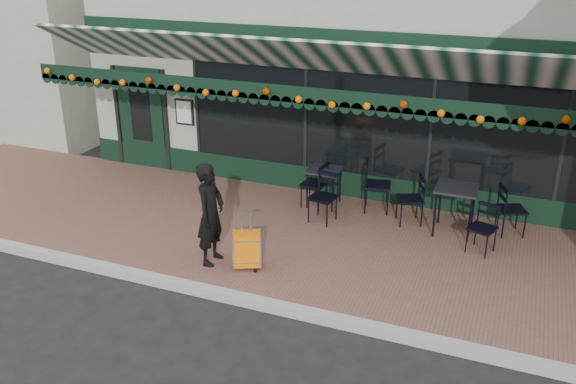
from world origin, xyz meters
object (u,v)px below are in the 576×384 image
at_px(suitcase, 247,250).
at_px(chair_b_left, 314,184).
at_px(woman, 211,214).
at_px(chair_b_right, 378,186).
at_px(chair_a_front, 482,229).
at_px(cafe_table_b, 324,173).
at_px(cafe_table_a, 456,192).
at_px(chair_a_left, 410,200).
at_px(chair_a_right, 512,210).
at_px(chair_b_front, 323,198).

xyz_separation_m(suitcase, chair_b_left, (0.16, 2.61, 0.13)).
relative_size(woman, chair_b_right, 1.65).
distance_m(suitcase, chair_b_right, 3.16).
bearing_deg(chair_a_front, chair_b_left, -174.49).
bearing_deg(cafe_table_b, suitcase, -96.59).
bearing_deg(suitcase, woman, 155.84).
distance_m(cafe_table_a, chair_a_left, 0.85).
height_order(chair_a_right, chair_b_front, chair_b_front).
bearing_deg(chair_b_left, woman, -9.85).
distance_m(woman, chair_b_front, 2.36).
bearing_deg(chair_a_left, chair_a_right, 73.32).
distance_m(suitcase, chair_a_front, 3.78).
height_order(cafe_table_b, chair_b_front, chair_b_front).
bearing_deg(suitcase, cafe_table_b, 58.47).
bearing_deg(chair_b_left, cafe_table_b, 132.58).
xyz_separation_m(cafe_table_a, chair_a_front, (0.51, -0.55, -0.35)).
xyz_separation_m(chair_a_right, chair_b_front, (-3.14, -0.72, 0.01)).
relative_size(cafe_table_a, chair_b_front, 0.94).
bearing_deg(chair_a_left, chair_b_front, -94.38).
bearing_deg(chair_b_front, chair_b_left, 130.83).
relative_size(cafe_table_a, chair_b_left, 0.95).
bearing_deg(chair_b_front, suitcase, -95.97).
xyz_separation_m(chair_a_left, chair_b_front, (-1.45, -0.51, 0.00)).
xyz_separation_m(chair_a_right, chair_b_left, (-3.51, -0.14, 0.00)).
xyz_separation_m(chair_a_right, chair_a_front, (-0.40, -0.87, -0.04)).
xyz_separation_m(chair_b_left, chair_b_front, (0.37, -0.58, 0.01)).
height_order(cafe_table_b, chair_b_left, chair_b_left).
bearing_deg(chair_b_left, chair_a_right, 98.60).
height_order(woman, suitcase, woman).
relative_size(chair_a_front, chair_b_front, 0.90).
bearing_deg(chair_a_right, chair_b_left, 69.98).
height_order(cafe_table_b, chair_a_left, chair_a_left).
relative_size(suitcase, chair_a_right, 1.07).
distance_m(cafe_table_b, chair_b_left, 0.29).
bearing_deg(chair_a_left, cafe_table_b, -120.03).
bearing_deg(chair_b_front, chair_a_right, 21.47).
bearing_deg(cafe_table_b, chair_b_front, -73.04).
relative_size(chair_a_left, chair_b_left, 1.01).
bearing_deg(chair_a_front, suitcase, -131.41).
distance_m(chair_a_left, chair_b_right, 0.75).
distance_m(chair_b_left, chair_b_right, 1.18).
distance_m(cafe_table_a, chair_a_right, 1.01).
xyz_separation_m(chair_a_front, chair_b_left, (-3.11, 0.72, 0.04)).
bearing_deg(suitcase, chair_b_left, 61.55).
xyz_separation_m(chair_a_right, chair_b_right, (-2.36, 0.11, 0.05)).
bearing_deg(chair_b_front, chair_a_left, 27.94).
relative_size(chair_a_left, chair_a_front, 1.10).
bearing_deg(suitcase, chair_a_front, 5.06).
xyz_separation_m(cafe_table_a, chair_b_left, (-2.60, 0.17, -0.31)).
xyz_separation_m(chair_b_right, chair_b_front, (-0.78, -0.84, -0.04)).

